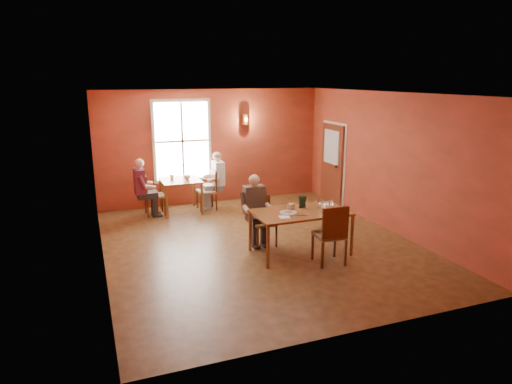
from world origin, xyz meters
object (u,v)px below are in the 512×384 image
object	(u,v)px
chair_diner_white	(206,190)
diner_main	(264,213)
main_table	(300,232)
diner_maroon	(153,187)
chair_diner_main	(263,222)
chair_diner_maroon	(155,195)
diner_white	(207,183)
chair_empty	(329,234)
second_table	(181,196)

from	to	relation	value
chair_diner_white	diner_main	bearing A→B (deg)	-171.77
main_table	diner_maroon	distance (m)	4.20
chair_diner_main	diner_maroon	xyz separation A→B (m)	(-1.75, 2.88, 0.20)
chair_diner_maroon	chair_diner_main	bearing A→B (deg)	30.85
diner_main	diner_maroon	distance (m)	3.40
main_table	chair_diner_maroon	bearing A→B (deg)	122.17
chair_diner_white	diner_white	distance (m)	0.20
chair_diner_main	diner_white	xyz separation A→B (m)	(-0.39, 2.88, 0.21)
diner_main	diner_white	xyz separation A→B (m)	(-0.39, 2.91, 0.02)
chair_empty	chair_diner_maroon	size ratio (longest dim) A/B	1.10
main_table	diner_maroon	xyz separation A→B (m)	(-2.25, 3.53, 0.28)
second_table	chair_diner_main	bearing A→B (deg)	-69.61
chair_empty	chair_diner_maroon	distance (m)	4.83
chair_diner_white	diner_white	xyz separation A→B (m)	(0.03, 0.00, 0.20)
chair_diner_main	chair_diner_white	world-z (taller)	chair_diner_white
chair_diner_white	chair_diner_maroon	distance (m)	1.30
diner_maroon	second_table	bearing A→B (deg)	90.00
chair_diner_white	diner_maroon	size ratio (longest dim) A/B	0.73
chair_diner_maroon	main_table	bearing A→B (deg)	32.17
chair_diner_main	chair_diner_white	xyz separation A→B (m)	(-0.42, 2.88, 0.01)
chair_diner_white	diner_white	world-z (taller)	diner_white
chair_diner_maroon	diner_main	bearing A→B (deg)	30.59
diner_main	diner_white	distance (m)	2.94
second_table	chair_diner_white	distance (m)	0.66
chair_empty	second_table	distance (m)	4.53
main_table	second_table	size ratio (longest dim) A/B	1.90
main_table	second_table	distance (m)	3.86
chair_diner_main	chair_empty	xyz separation A→B (m)	(0.78, -1.25, 0.07)
chair_diner_maroon	diner_maroon	distance (m)	0.19
diner_main	second_table	distance (m)	3.11
second_table	diner_maroon	distance (m)	0.73
chair_diner_white	chair_empty	bearing A→B (deg)	-163.78
diner_maroon	diner_main	bearing A→B (deg)	31.02
main_table	diner_main	world-z (taller)	diner_main
chair_diner_white	diner_white	size ratio (longest dim) A/B	0.72
diner_main	second_table	bearing A→B (deg)	-69.80
main_table	chair_diner_maroon	size ratio (longest dim) A/B	1.76
diner_maroon	chair_diner_main	bearing A→B (deg)	31.29
diner_main	chair_diner_maroon	size ratio (longest dim) A/B	1.34
chair_diner_white	diner_maroon	xyz separation A→B (m)	(-1.33, 0.00, 0.19)
chair_empty	diner_white	xyz separation A→B (m)	(-1.17, 4.14, 0.14)
chair_diner_maroon	chair_diner_white	bearing A→B (deg)	90.00
main_table	chair_diner_main	world-z (taller)	chair_diner_main
chair_diner_main	diner_maroon	distance (m)	3.38
chair_diner_maroon	diner_maroon	xyz separation A→B (m)	(-0.03, 0.00, 0.19)
diner_main	chair_empty	xyz separation A→B (m)	(0.78, -1.22, -0.12)
second_table	chair_diner_maroon	world-z (taller)	chair_diner_maroon
second_table	diner_maroon	bearing A→B (deg)	180.00
chair_empty	second_table	world-z (taller)	chair_empty
diner_main	main_table	bearing A→B (deg)	128.88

